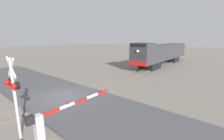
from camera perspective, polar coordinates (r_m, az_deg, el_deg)
name	(u,v)px	position (r m, az deg, el deg)	size (l,w,h in m)	color
ground_plane	(63,98)	(13.20, -17.72, -9.95)	(160.00, 160.00, 0.00)	slate
rail_track_left	(59,95)	(13.75, -19.37, -8.83)	(0.08, 80.00, 0.15)	#59544C
rail_track_right	(69,99)	(12.61, -15.94, -10.52)	(0.08, 80.00, 0.15)	#59544C
road_surface	(63,97)	(13.17, -17.74, -9.65)	(36.00, 5.84, 0.15)	#47474C
locomotive	(162,53)	(28.69, 18.28, 6.14)	(2.73, 17.75, 4.09)	black
crossing_signal	(14,90)	(8.28, -32.94, -6.33)	(1.18, 0.33, 3.99)	#ADADB2
crossing_gate	(50,118)	(8.55, -22.09, -16.43)	(0.36, 5.36, 1.39)	silver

